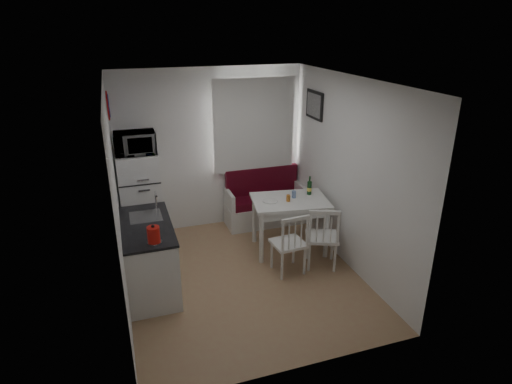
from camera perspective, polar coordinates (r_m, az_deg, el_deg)
floor at (r=5.92m, az=-1.68°, el=-11.19°), size 3.00×3.50×0.02m
ceiling at (r=5.01m, az=-2.02°, el=14.64°), size 3.00×3.50×0.02m
wall_back at (r=6.94m, az=-6.02°, el=5.58°), size 3.00×0.02×2.60m
wall_front at (r=3.84m, az=5.78°, el=-8.34°), size 3.00×0.02×2.60m
wall_left at (r=5.14m, az=-18.08°, el=-1.31°), size 0.02×3.50×2.60m
wall_right at (r=5.90m, az=12.26°, el=2.27°), size 0.02×3.50×2.60m
window at (r=7.00m, az=-0.41°, el=8.60°), size 1.22×0.06×1.47m
curtain at (r=6.93m, az=-0.23°, el=8.88°), size 1.35×0.02×1.50m
kitchen_counter at (r=5.65m, az=-14.06°, el=-8.27°), size 0.62×1.32×1.16m
wall_sign at (r=6.31m, az=-19.07°, el=10.84°), size 0.03×0.40×0.40m
picture_frame at (r=6.64m, az=7.78°, el=11.42°), size 0.04×0.52×0.42m
bench at (r=7.27m, az=1.14°, el=-1.80°), size 1.32×0.51×0.95m
dining_table at (r=6.27m, az=4.54°, el=-1.78°), size 1.19×0.92×0.81m
chair_left at (r=5.71m, az=4.73°, el=-6.17°), size 0.45×0.43×0.48m
chair_right at (r=5.89m, az=9.25°, el=-5.25°), size 0.56×0.55×0.50m
fridge at (r=6.65m, az=-15.10°, el=-0.99°), size 0.59×0.59×1.46m
microwave at (r=6.32m, az=-15.85°, el=6.30°), size 0.57×0.39×0.32m
kettle at (r=4.91m, az=-13.49°, el=-5.56°), size 0.17×0.17×0.23m
wine_bottle at (r=6.40m, az=7.14°, el=0.87°), size 0.07×0.07×0.28m
drinking_glass_orange at (r=6.16m, az=4.32°, el=-0.82°), size 0.06×0.06×0.10m
drinking_glass_blue at (r=6.29m, az=5.07°, el=-0.31°), size 0.06×0.06×0.10m
plate at (r=6.15m, az=1.91°, el=-1.21°), size 0.22×0.22×0.02m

